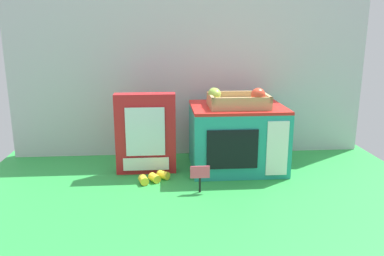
% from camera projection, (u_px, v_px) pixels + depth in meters
% --- Properties ---
extents(ground_plane, '(1.70, 1.70, 0.00)m').
position_uv_depth(ground_plane, '(195.00, 173.00, 1.59)').
color(ground_plane, green).
rests_on(ground_plane, ground).
extents(display_back_panel, '(1.61, 0.03, 0.76)m').
position_uv_depth(display_back_panel, '(190.00, 72.00, 1.77)').
color(display_back_panel, '#B7BABF').
rests_on(display_back_panel, ground).
extents(toy_microwave, '(0.38, 0.31, 0.27)m').
position_uv_depth(toy_microwave, '(237.00, 137.00, 1.63)').
color(toy_microwave, teal).
rests_on(toy_microwave, ground).
extents(food_groups_crate, '(0.24, 0.17, 0.08)m').
position_uv_depth(food_groups_crate, '(238.00, 101.00, 1.56)').
color(food_groups_crate, tan).
rests_on(food_groups_crate, toy_microwave).
extents(cookie_set_box, '(0.24, 0.06, 0.33)m').
position_uv_depth(cookie_set_box, '(146.00, 134.00, 1.57)').
color(cookie_set_box, red).
rests_on(cookie_set_box, ground).
extents(price_sign, '(0.07, 0.01, 0.10)m').
position_uv_depth(price_sign, '(201.00, 175.00, 1.39)').
color(price_sign, black).
rests_on(price_sign, ground).
extents(loose_toy_banana, '(0.12, 0.10, 0.03)m').
position_uv_depth(loose_toy_banana, '(154.00, 178.00, 1.50)').
color(loose_toy_banana, yellow).
rests_on(loose_toy_banana, ground).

